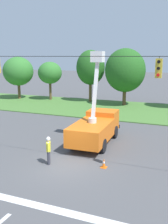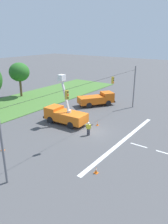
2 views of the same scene
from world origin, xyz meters
The scene contains 11 objects.
ground_plane centered at (0.00, 0.00, 0.00)m, with size 200.00×200.00×0.00m, color #4C4C4F.
grass_verge centered at (0.00, 18.00, 0.05)m, with size 56.00×12.00×0.10m, color #477533.
lane_markings centered at (0.00, -6.01, 0.00)m, with size 17.60×15.25×0.01m.
signal_gantry centered at (0.04, 0.00, 4.25)m, with size 26.20×0.33×7.20m.
tree_far_east centered at (6.12, 21.67, 5.06)m, with size 4.00×4.13×6.97m.
utility_truck_bucket_lift centered at (0.20, 4.78, 1.35)m, with size 2.74×6.47×6.97m.
utility_truck_support_near centered at (10.31, 5.74, 1.17)m, with size 6.74×5.70×2.26m.
road_worker centered at (-1.10, -0.23, 1.00)m, with size 0.39×0.59×1.77m.
traffic_cone_foreground_right centered at (-7.40, -5.44, 0.31)m, with size 0.36×0.36×0.65m.
traffic_cone_mid_left centered at (-9.84, 5.13, 0.34)m, with size 0.36×0.36×0.69m.
traffic_cone_mid_right centered at (2.25, 0.54, 0.28)m, with size 0.36×0.36×0.60m.
Camera 2 is at (-21.88, -14.53, 11.85)m, focal length 35.00 mm.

